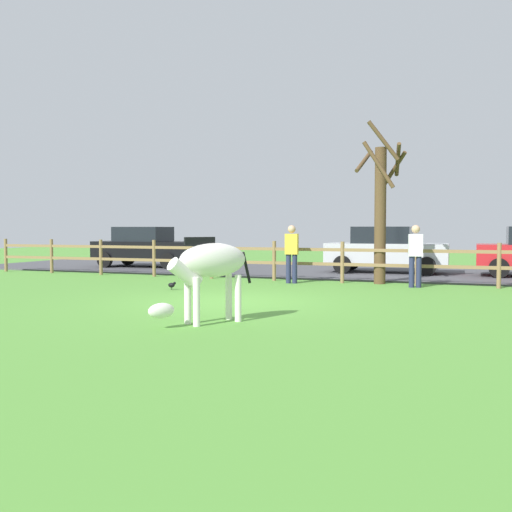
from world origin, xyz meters
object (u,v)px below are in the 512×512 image
object	(u,v)px
parked_car_black	(146,247)
visitor_right_of_tree	(415,253)
zebra	(209,267)
parked_car_silver	(386,249)
visitor_left_of_tree	(292,251)
crow_on_grass	(172,285)
bare_tree	(381,206)

from	to	relation	value
parked_car_black	visitor_right_of_tree	size ratio (longest dim) A/B	2.49
zebra	parked_car_black	xyz separation A→B (m)	(-8.04, 11.00, -0.08)
parked_car_silver	visitor_left_of_tree	size ratio (longest dim) A/B	2.47
crow_on_grass	parked_car_black	world-z (taller)	parked_car_black
parked_car_silver	visitor_left_of_tree	distance (m)	4.72
visitor_left_of_tree	zebra	bearing A→B (deg)	-83.24
parked_car_silver	parked_car_black	size ratio (longest dim) A/B	0.99
parked_car_black	visitor_left_of_tree	xyz separation A→B (m)	(7.20, -3.92, 0.06)
zebra	parked_car_black	world-z (taller)	parked_car_black
visitor_left_of_tree	parked_car_black	bearing A→B (deg)	151.45
bare_tree	parked_car_black	world-z (taller)	bare_tree
zebra	visitor_left_of_tree	size ratio (longest dim) A/B	1.04
bare_tree	zebra	size ratio (longest dim) A/B	2.63
visitor_left_of_tree	visitor_right_of_tree	bearing A→B (deg)	0.83
parked_car_black	visitor_left_of_tree	world-z (taller)	visitor_left_of_tree
bare_tree	parked_car_black	distance (m)	10.16
bare_tree	zebra	world-z (taller)	bare_tree
crow_on_grass	parked_car_black	bearing A→B (deg)	126.33
parked_car_silver	parked_car_black	world-z (taller)	same
parked_car_silver	visitor_left_of_tree	world-z (taller)	visitor_left_of_tree
zebra	parked_car_silver	xyz separation A→B (m)	(1.13, 11.37, -0.08)
zebra	visitor_right_of_tree	xyz separation A→B (m)	(2.54, 7.13, -0.02)
bare_tree	parked_car_black	xyz separation A→B (m)	(-9.56, 3.18, -1.32)
crow_on_grass	visitor_left_of_tree	world-z (taller)	visitor_left_of_tree
parked_car_black	visitor_left_of_tree	bearing A→B (deg)	-28.55
crow_on_grass	visitor_right_of_tree	size ratio (longest dim) A/B	0.13
crow_on_grass	zebra	bearing A→B (deg)	-54.11
crow_on_grass	visitor_left_of_tree	size ratio (longest dim) A/B	0.13
parked_car_silver	visitor_right_of_tree	world-z (taller)	visitor_right_of_tree
zebra	crow_on_grass	bearing A→B (deg)	125.89
visitor_left_of_tree	parked_car_silver	bearing A→B (deg)	65.29
visitor_right_of_tree	bare_tree	bearing A→B (deg)	145.95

